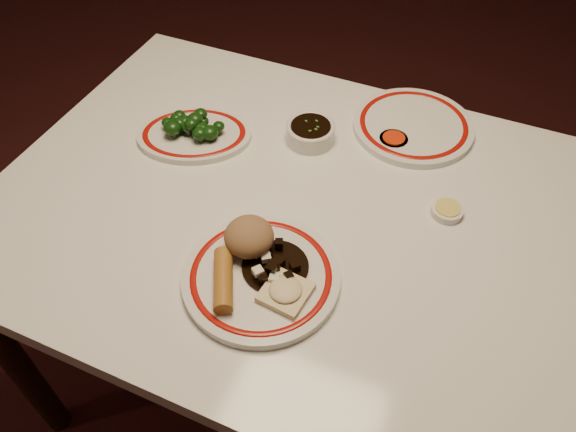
% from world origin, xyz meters
% --- Properties ---
extents(ground, '(7.00, 7.00, 0.00)m').
position_xyz_m(ground, '(0.00, 0.00, 0.00)').
color(ground, black).
rests_on(ground, ground).
extents(dining_table, '(1.20, 0.90, 0.75)m').
position_xyz_m(dining_table, '(0.00, 0.00, 0.66)').
color(dining_table, white).
rests_on(dining_table, ground).
extents(main_plate, '(0.33, 0.33, 0.02)m').
position_xyz_m(main_plate, '(0.03, -0.19, 0.76)').
color(main_plate, silver).
rests_on(main_plate, dining_table).
extents(rice_mound, '(0.09, 0.09, 0.07)m').
position_xyz_m(rice_mound, '(-0.02, -0.15, 0.80)').
color(rice_mound, '#916744').
rests_on(rice_mound, main_plate).
extents(spring_roll, '(0.09, 0.12, 0.03)m').
position_xyz_m(spring_roll, '(-0.02, -0.24, 0.78)').
color(spring_roll, '#AA702A').
rests_on(spring_roll, main_plate).
extents(fried_wonton, '(0.09, 0.09, 0.02)m').
position_xyz_m(fried_wonton, '(0.08, -0.21, 0.78)').
color(fried_wonton, beige).
rests_on(fried_wonton, main_plate).
extents(stirfry_heap, '(0.12, 0.12, 0.03)m').
position_xyz_m(stirfry_heap, '(0.04, -0.17, 0.78)').
color(stirfry_heap, black).
rests_on(stirfry_heap, main_plate).
extents(broccoli_plate, '(0.31, 0.29, 0.02)m').
position_xyz_m(broccoli_plate, '(-0.28, 0.10, 0.76)').
color(broccoli_plate, silver).
rests_on(broccoli_plate, dining_table).
extents(broccoli_pile, '(0.14, 0.10, 0.05)m').
position_xyz_m(broccoli_pile, '(-0.28, 0.10, 0.79)').
color(broccoli_pile, '#23471C').
rests_on(broccoli_pile, broccoli_plate).
extents(soy_bowl, '(0.11, 0.11, 0.04)m').
position_xyz_m(soy_bowl, '(-0.04, 0.20, 0.77)').
color(soy_bowl, silver).
rests_on(soy_bowl, dining_table).
extents(sweet_sour_dish, '(0.06, 0.06, 0.02)m').
position_xyz_m(sweet_sour_dish, '(0.14, 0.26, 0.76)').
color(sweet_sour_dish, silver).
rests_on(sweet_sour_dish, dining_table).
extents(mustard_dish, '(0.06, 0.06, 0.02)m').
position_xyz_m(mustard_dish, '(0.29, 0.10, 0.76)').
color(mustard_dish, silver).
rests_on(mustard_dish, dining_table).
extents(far_plate, '(0.28, 0.28, 0.02)m').
position_xyz_m(far_plate, '(0.16, 0.33, 0.76)').
color(far_plate, silver).
rests_on(far_plate, dining_table).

